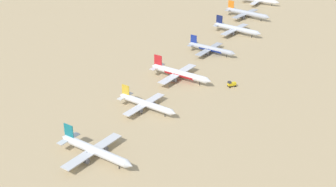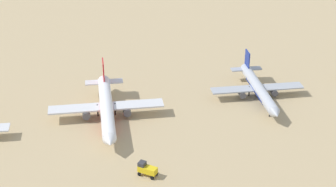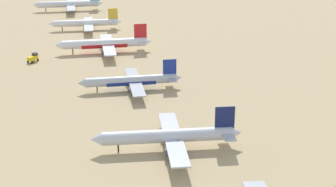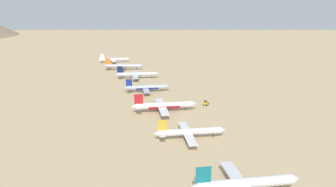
% 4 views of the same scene
% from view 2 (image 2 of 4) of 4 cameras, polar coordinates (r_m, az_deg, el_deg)
% --- Properties ---
extents(ground_plane, '(1839.17, 1839.17, 0.00)m').
position_cam_2_polar(ground_plane, '(190.69, 9.45, -0.58)').
color(ground_plane, tan).
extents(parked_jet_2, '(46.17, 37.63, 13.31)m').
position_cam_2_polar(parked_jet_2, '(174.78, -6.53, -1.41)').
color(parked_jet_2, white).
rests_on(parked_jet_2, ground).
extents(parked_jet_3, '(40.36, 32.89, 11.64)m').
position_cam_2_polar(parked_jet_3, '(189.56, 9.52, 0.56)').
color(parked_jet_3, '#B2B7C1').
rests_on(parked_jet_3, ground).
extents(service_truck, '(5.32, 5.55, 3.90)m').
position_cam_2_polar(service_truck, '(148.27, -2.26, -7.97)').
color(service_truck, yellow).
rests_on(service_truck, ground).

